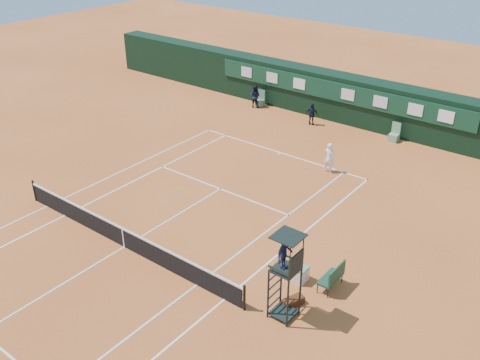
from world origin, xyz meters
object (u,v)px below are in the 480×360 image
object	(u,v)px
umpire_chair	(286,259)
player	(329,158)
tennis_net	(123,237)
player_bench	(333,276)
cooler	(300,274)

from	to	relation	value
umpire_chair	player	size ratio (longest dim) A/B	2.04
tennis_net	umpire_chair	bearing A→B (deg)	4.54
umpire_chair	player	world-z (taller)	umpire_chair
umpire_chair	player	bearing A→B (deg)	111.56
player_bench	player	bearing A→B (deg)	120.26
umpire_chair	player_bench	distance (m)	3.08
umpire_chair	cooler	size ratio (longest dim) A/B	5.30
cooler	player	distance (m)	9.59
umpire_chair	player_bench	world-z (taller)	umpire_chair
tennis_net	player_bench	xyz separation A→B (m)	(8.33, 2.97, 0.09)
umpire_chair	player_bench	size ratio (longest dim) A/B	2.85
umpire_chair	player_bench	bearing A→B (deg)	74.18
cooler	player	xyz separation A→B (m)	(-3.71, 8.83, 0.51)
umpire_chair	player	xyz separation A→B (m)	(-4.29, 10.85, -1.62)
cooler	tennis_net	bearing A→B (deg)	-159.62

